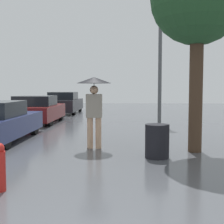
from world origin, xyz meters
name	(u,v)px	position (x,y,z in m)	size (l,w,h in m)	color
pedestrian	(94,96)	(-0.18, 5.38, 1.39)	(0.91, 0.91, 1.87)	tan
parked_car_third	(37,110)	(-3.37, 11.29, 0.58)	(1.89, 3.85, 1.24)	maroon
parked_car_farthest	(64,103)	(-3.23, 17.06, 0.62)	(1.85, 4.46, 1.33)	black
street_lamp	(160,56)	(2.16, 11.00, 2.99)	(0.34, 0.34, 5.00)	#515456
trash_bin	(157,141)	(1.35, 4.32, 0.38)	(0.55, 0.55, 0.76)	black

